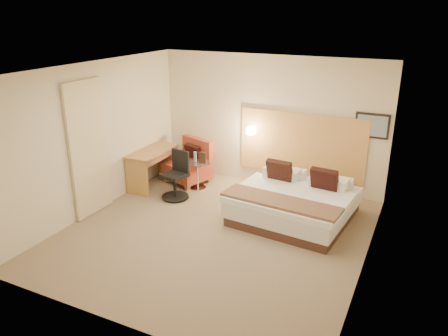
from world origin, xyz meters
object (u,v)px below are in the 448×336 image
at_px(bed, 295,202).
at_px(side_table, 197,174).
at_px(lounge_chair, 190,165).
at_px(desk, 153,158).
at_px(desk_chair, 176,179).

height_order(bed, side_table, bed).
relative_size(lounge_chair, side_table, 1.58).
distance_m(desk, desk_chair, 0.87).
bearing_deg(desk_chair, desk, 155.76).
bearing_deg(lounge_chair, desk_chair, -76.81).
distance_m(side_table, desk, 0.99).
distance_m(bed, side_table, 2.27).
xyz_separation_m(side_table, desk_chair, (-0.15, -0.59, 0.07)).
bearing_deg(desk, desk_chair, -24.24).
xyz_separation_m(bed, side_table, (-2.22, 0.45, 0.01)).
height_order(lounge_chair, desk, lounge_chair).
distance_m(bed, desk, 3.15).
bearing_deg(bed, side_table, 168.60).
bearing_deg(desk_chair, side_table, 76.22).
xyz_separation_m(lounge_chair, side_table, (0.35, -0.28, -0.04)).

